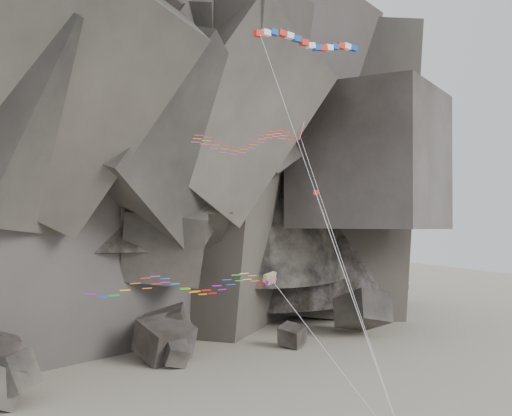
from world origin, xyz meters
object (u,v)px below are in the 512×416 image
delta_kite (244,140)px  banner_kite (310,45)px  parafoil_kite (179,284)px  pennant_kite (334,246)px

delta_kite → banner_kite: bearing=19.2°
parafoil_kite → pennant_kite: pennant_kite is taller
parafoil_kite → pennant_kite: (11.09, -3.34, 2.58)m
delta_kite → pennant_kite: delta_kite is taller
delta_kite → banner_kite: size_ratio=0.79×
parafoil_kite → pennant_kite: 11.86m
delta_kite → parafoil_kite: 11.19m
banner_kite → parafoil_kite: banner_kite is taller
delta_kite → banner_kite: 9.26m
banner_kite → pennant_kite: (1.59, -0.91, -14.97)m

